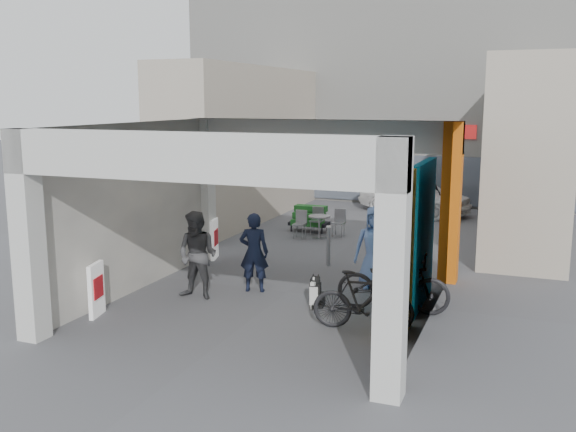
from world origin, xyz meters
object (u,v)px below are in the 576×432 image
at_px(man_with_dog, 254,252).
at_px(man_elderly, 375,247).
at_px(man_crates, 425,193).
at_px(bicycle_rear, 363,301).
at_px(bicycle_front, 393,283).
at_px(border_collie, 316,294).
at_px(cafe_set, 318,227).
at_px(man_back_turned, 197,255).
at_px(produce_stand, 309,221).
at_px(white_van, 414,194).

bearing_deg(man_with_dog, man_elderly, -167.42).
xyz_separation_m(man_with_dog, man_elderly, (2.27, 1.16, 0.05)).
distance_m(man_with_dog, man_crates, 9.80).
height_order(man_elderly, bicycle_rear, man_elderly).
distance_m(man_elderly, bicycle_front, 1.62).
height_order(border_collie, man_elderly, man_elderly).
distance_m(cafe_set, man_with_dog, 5.70).
xyz_separation_m(man_back_turned, man_crates, (2.80, 10.46, -0.02)).
relative_size(border_collie, bicycle_front, 0.33).
xyz_separation_m(man_with_dog, bicycle_rear, (2.71, -1.43, -0.30)).
height_order(cafe_set, bicycle_rear, bicycle_rear).
height_order(border_collie, man_crates, man_crates).
xyz_separation_m(cafe_set, border_collie, (2.04, -6.22, -0.01)).
relative_size(man_elderly, bicycle_rear, 1.00).
distance_m(border_collie, man_back_turned, 2.50).
distance_m(produce_stand, white_van, 4.89).
bearing_deg(bicycle_rear, produce_stand, 17.82).
bearing_deg(man_with_dog, cafe_set, -99.65).
bearing_deg(man_crates, produce_stand, 53.82).
bearing_deg(man_elderly, man_back_turned, -158.78).
bearing_deg(man_elderly, border_collie, -124.02).
bearing_deg(man_elderly, man_crates, 80.61).
xyz_separation_m(border_collie, white_van, (-0.13, 11.05, 0.40)).
height_order(cafe_set, white_van, white_van).
xyz_separation_m(produce_stand, man_with_dog, (0.97, -6.23, 0.53)).
height_order(cafe_set, man_back_turned, man_back_turned).
relative_size(man_crates, bicycle_front, 0.82).
distance_m(man_elderly, white_van, 9.36).
distance_m(border_collie, bicycle_front, 1.48).
bearing_deg(bicycle_front, white_van, 2.85).
bearing_deg(produce_stand, bicycle_rear, -83.33).
bearing_deg(man_back_turned, man_elderly, 33.23).
height_order(cafe_set, man_crates, man_crates).
bearing_deg(produce_stand, border_collie, -88.56).
distance_m(man_with_dog, man_elderly, 2.55).
xyz_separation_m(produce_stand, white_van, (2.40, 4.25, 0.37)).
xyz_separation_m(cafe_set, produce_stand, (-0.49, 0.59, 0.02)).
xyz_separation_m(cafe_set, man_elderly, (2.75, -4.49, 0.60)).
xyz_separation_m(cafe_set, man_back_turned, (-0.37, -6.50, 0.60)).
xyz_separation_m(man_elderly, bicycle_front, (0.70, -1.43, -0.33)).
distance_m(man_back_turned, man_elderly, 3.72).
bearing_deg(man_with_dog, border_collie, 145.48).
bearing_deg(white_van, border_collie, -157.20).
distance_m(border_collie, man_crates, 10.20).
distance_m(man_back_turned, bicycle_rear, 3.62).
bearing_deg(white_van, cafe_set, -179.41).
height_order(produce_stand, man_back_turned, man_back_turned).
relative_size(man_with_dog, bicycle_front, 0.79).
height_order(produce_stand, man_with_dog, man_with_dog).
height_order(man_with_dog, white_van, man_with_dog).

